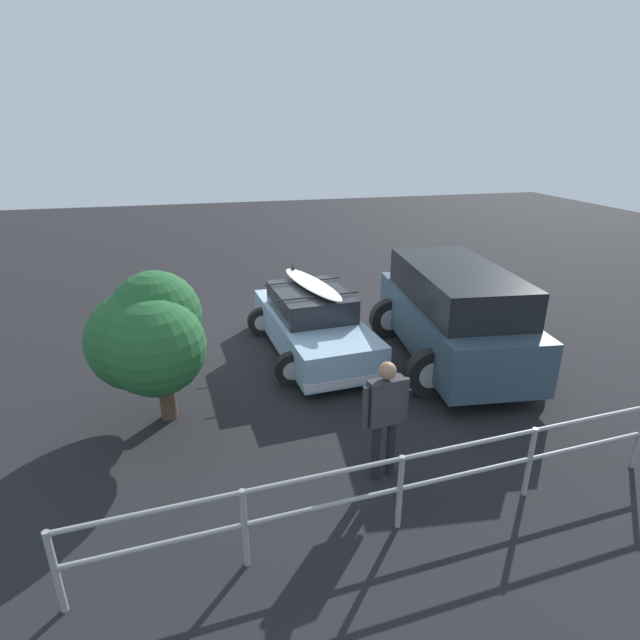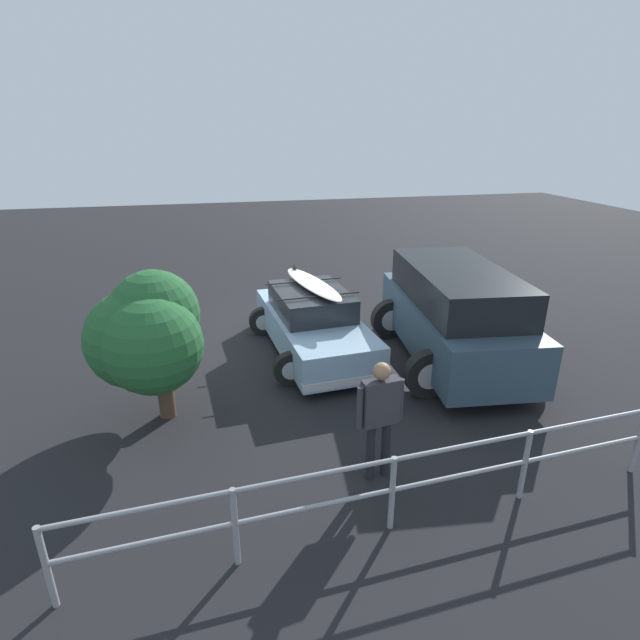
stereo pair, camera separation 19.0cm
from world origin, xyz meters
The scene contains 7 objects.
ground_plane centered at (0.00, 0.00, -0.01)m, with size 44.00×44.00×0.02m, color black.
parking_stripe centered at (-1.55, 0.80, 0.00)m, with size 4.11×0.12×0.00m, color silver.
sedan_car centered at (-0.23, 0.76, 0.64)m, with size 2.49×4.18×1.61m.
suv_car centered at (-2.87, 1.82, 1.01)m, with size 3.01×4.78×1.95m.
person_bystander centered at (-0.22, 4.94, 1.03)m, with size 0.66×0.26×1.72m.
railing_fence centered at (-0.07, 5.88, 0.67)m, with size 7.34×0.56×1.00m.
bush_near_left centered at (2.79, 2.85, 1.50)m, with size 1.77×2.05×2.49m.
Camera 2 is at (1.79, 10.24, 4.49)m, focal length 28.00 mm.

